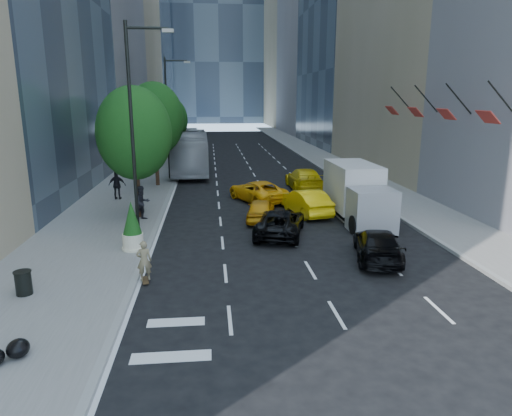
{
  "coord_description": "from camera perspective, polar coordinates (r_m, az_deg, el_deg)",
  "views": [
    {
      "loc": [
        -3.01,
        -17.35,
        6.91
      ],
      "look_at": [
        -0.8,
        4.47,
        1.6
      ],
      "focal_mm": 32.0,
      "sensor_mm": 36.0,
      "label": 1
    }
  ],
  "objects": [
    {
      "name": "tree_near",
      "position": [
        26.75,
        -14.97,
        9.0
      ],
      "size": [
        4.2,
        4.2,
        7.46
      ],
      "color": "black",
      "rests_on": "sidewalk_left"
    },
    {
      "name": "black_sedan_lincoln",
      "position": [
        23.47,
        3.03,
        -1.83
      ],
      "size": [
        3.43,
        5.23,
        1.34
      ],
      "primitive_type": "imported",
      "rotation": [
        0.0,
        0.0,
        2.87
      ],
      "color": "black",
      "rests_on": "ground"
    },
    {
      "name": "black_sedan_mercedes",
      "position": [
        20.68,
        14.97,
        -4.44
      ],
      "size": [
        2.93,
        4.91,
        1.33
      ],
      "primitive_type": "imported",
      "rotation": [
        0.0,
        0.0,
        2.9
      ],
      "color": "black",
      "rests_on": "ground"
    },
    {
      "name": "facade_flags",
      "position": [
        30.57,
        21.18,
        11.36
      ],
      "size": [
        1.85,
        13.3,
        2.05
      ],
      "color": "black",
      "rests_on": "ground"
    },
    {
      "name": "ground",
      "position": [
        18.91,
        3.81,
        -7.85
      ],
      "size": [
        160.0,
        160.0,
        0.0
      ],
      "primitive_type": "plane",
      "color": "black",
      "rests_on": "ground"
    },
    {
      "name": "traffic_signal",
      "position": [
        57.51,
        -9.32,
        10.78
      ],
      "size": [
        2.48,
        0.53,
        5.2
      ],
      "color": "black",
      "rests_on": "sidewalk_left"
    },
    {
      "name": "taxi_d",
      "position": [
        35.46,
        6.05,
        3.64
      ],
      "size": [
        2.29,
        5.6,
        1.62
      ],
      "primitive_type": "imported",
      "rotation": [
        0.0,
        0.0,
        3.15
      ],
      "color": "yellow",
      "rests_on": "ground"
    },
    {
      "name": "taxi_b",
      "position": [
        27.84,
        6.26,
        0.78
      ],
      "size": [
        2.55,
        4.88,
        1.53
      ],
      "primitive_type": "imported",
      "rotation": [
        0.0,
        0.0,
        3.35
      ],
      "color": "yellow",
      "rests_on": "ground"
    },
    {
      "name": "trash_can",
      "position": [
        18.19,
        -27.06,
        -8.38
      ],
      "size": [
        0.55,
        0.55,
        0.83
      ],
      "primitive_type": "cylinder",
      "color": "black",
      "rests_on": "sidewalk_left"
    },
    {
      "name": "tree_far",
      "position": [
        49.58,
        -10.81,
        10.74
      ],
      "size": [
        3.9,
        3.9,
        6.92
      ],
      "color": "black",
      "rests_on": "sidewalk_left"
    },
    {
      "name": "pedestrian_b",
      "position": [
        32.46,
        -16.96,
        2.76
      ],
      "size": [
        1.17,
        0.54,
        1.95
      ],
      "primitive_type": "imported",
      "rotation": [
        0.0,
        0.0,
        3.08
      ],
      "color": "black",
      "rests_on": "sidewalk_left"
    },
    {
      "name": "taxi_a",
      "position": [
        26.25,
        0.61,
        -0.21
      ],
      "size": [
        2.13,
        3.96,
        1.28
      ],
      "primitive_type": "imported",
      "rotation": [
        0.0,
        0.0,
        2.97
      ],
      "color": "orange",
      "rests_on": "ground"
    },
    {
      "name": "skateboarder",
      "position": [
        17.98,
        -13.8,
        -6.72
      ],
      "size": [
        0.64,
        0.48,
        1.57
      ],
      "primitive_type": "imported",
      "rotation": [
        0.0,
        0.0,
        3.35
      ],
      "color": "#7D6F4E",
      "rests_on": "ground"
    },
    {
      "name": "tree_mid",
      "position": [
        36.62,
        -12.57,
        10.81
      ],
      "size": [
        4.5,
        4.5,
        7.99
      ],
      "color": "black",
      "rests_on": "sidewalk_left"
    },
    {
      "name": "lamp_near",
      "position": [
        21.63,
        -14.83,
        10.26
      ],
      "size": [
        2.13,
        0.22,
        10.0
      ],
      "color": "black",
      "rests_on": "sidewalk_left"
    },
    {
      "name": "planter_shrub",
      "position": [
        21.43,
        -15.22,
        -2.28
      ],
      "size": [
        0.94,
        0.94,
        2.25
      ],
      "color": "beige",
      "rests_on": "sidewalk_left"
    },
    {
      "name": "sidewalk_left",
      "position": [
        48.21,
        -12.91,
        5.13
      ],
      "size": [
        6.0,
        120.0,
        0.15
      ],
      "primitive_type": "cube",
      "color": "slate",
      "rests_on": "ground"
    },
    {
      "name": "tower_right_far",
      "position": [
        119.4,
        6.9,
        22.25
      ],
      "size": [
        20.0,
        24.0,
        50.0
      ],
      "primitive_type": "cube",
      "color": "gray",
      "rests_on": "ground"
    },
    {
      "name": "sidewalk_right",
      "position": [
        49.57,
        9.54,
        5.51
      ],
      "size": [
        4.0,
        120.0,
        0.15
      ],
      "primitive_type": "cube",
      "color": "slate",
      "rests_on": "ground"
    },
    {
      "name": "garbage_bags",
      "position": [
        14.19,
        -28.53,
        -15.55
      ],
      "size": [
        1.01,
        0.97,
        0.5
      ],
      "color": "black",
      "rests_on": "sidewalk_left"
    },
    {
      "name": "box_truck",
      "position": [
        26.91,
        12.53,
        1.93
      ],
      "size": [
        2.49,
        6.65,
        3.17
      ],
      "rotation": [
        0.0,
        0.0,
        0.01
      ],
      "color": "silver",
      "rests_on": "ground"
    },
    {
      "name": "taxi_c",
      "position": [
        31.14,
        0.21,
        2.13
      ],
      "size": [
        4.26,
        5.63,
        1.42
      ],
      "primitive_type": "imported",
      "rotation": [
        0.0,
        0.0,
        3.57
      ],
      "color": "#FFB10D",
      "rests_on": "ground"
    },
    {
      "name": "pedestrian_a",
      "position": [
        26.56,
        -14.05,
        0.63
      ],
      "size": [
        1.2,
        1.18,
        1.95
      ],
      "primitive_type": "imported",
      "rotation": [
        0.0,
        0.0,
        0.73
      ],
      "color": "black",
      "rests_on": "sidewalk_left"
    },
    {
      "name": "lamp_far",
      "position": [
        39.5,
        -10.82,
        11.79
      ],
      "size": [
        2.13,
        0.22,
        10.0
      ],
      "color": "black",
      "rests_on": "sidewalk_left"
    },
    {
      "name": "city_bus",
      "position": [
        44.22,
        -8.12,
        6.94
      ],
      "size": [
        3.33,
        13.48,
        3.74
      ],
      "primitive_type": "imported",
      "rotation": [
        0.0,
        0.0,
        0.01
      ],
      "color": "#B3B5BA",
      "rests_on": "ground"
    }
  ]
}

